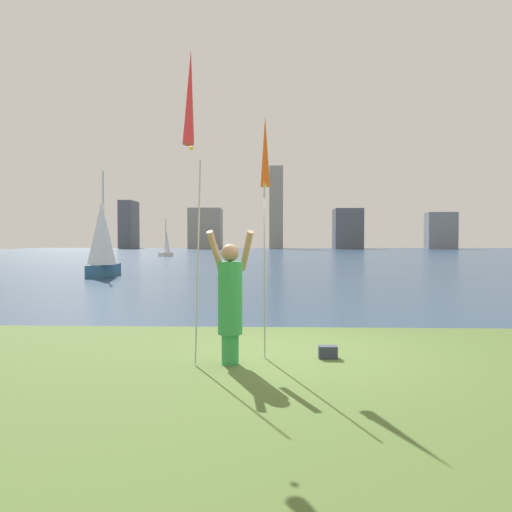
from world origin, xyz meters
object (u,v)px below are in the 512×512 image
person (230,298)px  kite_flag_right (265,158)px  kite_flag_left (190,104)px  bag (328,352)px  sailboat_2 (166,245)px  sailboat_4 (102,238)px

person → kite_flag_right: bearing=51.9°
kite_flag_left → kite_flag_right: bearing=48.8°
person → bag: (1.52, 0.43, -0.90)m
person → kite_flag_left: (-0.52, -0.49, 2.78)m
bag → sailboat_2: 53.86m
bag → sailboat_2: (-13.78, 52.06, 1.20)m
kite_flag_right → sailboat_2: sailboat_2 is taller
person → sailboat_4: sailboat_4 is taller
kite_flag_right → sailboat_4: 19.45m
kite_flag_right → sailboat_2: 53.39m
person → kite_flag_right: size_ratio=0.52×
person → kite_flag_right: 2.38m
kite_flag_right → bag: kite_flag_right is taller
kite_flag_left → bag: kite_flag_left is taller
kite_flag_right → bag: size_ratio=13.19×
kite_flag_right → bag: (1.00, -0.25, -3.12)m
person → sailboat_2: bearing=101.8°
bag → sailboat_4: size_ratio=0.05×
kite_flag_left → kite_flag_right: kite_flag_left is taller
kite_flag_right → sailboat_4: size_ratio=0.71×
kite_flag_right → kite_flag_left: bearing=-131.2°
bag → sailboat_2: bearing=104.8°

